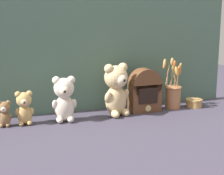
% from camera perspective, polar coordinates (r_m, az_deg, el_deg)
% --- Properties ---
extents(ground_plane, '(4.00, 4.00, 0.00)m').
position_cam_1_polar(ground_plane, '(2.04, 0.19, -4.64)').
color(ground_plane, '#3D3847').
extents(backdrop_wall, '(1.69, 0.02, 0.79)m').
position_cam_1_polar(backdrop_wall, '(2.12, -1.37, 6.89)').
color(backdrop_wall, '#4C6B5B').
rests_on(backdrop_wall, ground).
extents(teddy_bear_large, '(0.17, 0.16, 0.31)m').
position_cam_1_polar(teddy_bear_large, '(2.00, 0.74, -0.20)').
color(teddy_bear_large, '#DBBC84').
rests_on(teddy_bear_large, ground).
extents(teddy_bear_medium, '(0.14, 0.13, 0.26)m').
position_cam_1_polar(teddy_bear_medium, '(1.91, -7.94, -1.74)').
color(teddy_bear_medium, beige).
rests_on(teddy_bear_medium, ground).
extents(teddy_bear_small, '(0.10, 0.09, 0.19)m').
position_cam_1_polar(teddy_bear_small, '(1.90, -14.37, -3.18)').
color(teddy_bear_small, tan).
rests_on(teddy_bear_small, ground).
extents(teddy_bear_tiny, '(0.08, 0.07, 0.14)m').
position_cam_1_polar(teddy_bear_tiny, '(1.90, -17.45, -4.08)').
color(teddy_bear_tiny, olive).
rests_on(teddy_bear_tiny, ground).
extents(flower_vase, '(0.14, 0.14, 0.32)m').
position_cam_1_polar(flower_vase, '(2.21, 10.12, -0.95)').
color(flower_vase, '#AD7047').
rests_on(flower_vase, ground).
extents(vintage_radio, '(0.19, 0.10, 0.27)m').
position_cam_1_polar(vintage_radio, '(2.11, 5.47, -0.51)').
color(vintage_radio, brown).
rests_on(vintage_radio, ground).
extents(decorative_tin_tall, '(0.11, 0.11, 0.05)m').
position_cam_1_polar(decorative_tin_tall, '(2.28, 13.48, -2.51)').
color(decorative_tin_tall, tan).
rests_on(decorative_tin_tall, ground).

